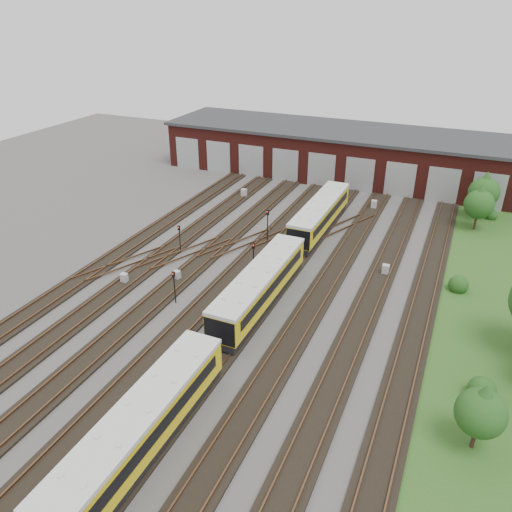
% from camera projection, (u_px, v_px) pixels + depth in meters
% --- Properties ---
extents(ground, '(120.00, 120.00, 0.00)m').
position_uv_depth(ground, '(211.00, 330.00, 37.24)').
color(ground, '#413F3D').
rests_on(ground, ground).
extents(track_network, '(30.40, 70.00, 0.33)m').
position_uv_depth(track_network, '(213.00, 324.00, 37.73)').
color(track_network, black).
rests_on(track_network, ground).
extents(maintenance_shed, '(51.00, 12.50, 6.35)m').
position_uv_depth(maintenance_shed, '(349.00, 153.00, 68.29)').
color(maintenance_shed, '#521914').
rests_on(maintenance_shed, ground).
extents(grass_verge, '(8.00, 55.00, 0.05)m').
position_uv_depth(grass_verge, '(489.00, 318.00, 38.59)').
color(grass_verge, '#234517').
rests_on(grass_verge, ground).
extents(metro_train, '(2.56, 45.87, 2.86)m').
position_uv_depth(metro_train, '(260.00, 286.00, 39.43)').
color(metro_train, black).
rests_on(metro_train, ground).
extents(signal_mast_0, '(0.24, 0.22, 2.88)m').
position_uv_depth(signal_mast_0, '(174.00, 283.00, 39.68)').
color(signal_mast_0, black).
rests_on(signal_mast_0, ground).
extents(signal_mast_1, '(0.24, 0.22, 2.82)m').
position_uv_depth(signal_mast_1, '(179.00, 235.00, 47.77)').
color(signal_mast_1, black).
rests_on(signal_mast_1, ground).
extents(signal_mast_2, '(0.30, 0.28, 2.95)m').
position_uv_depth(signal_mast_2, '(253.00, 254.00, 44.12)').
color(signal_mast_2, black).
rests_on(signal_mast_2, ground).
extents(signal_mast_3, '(0.29, 0.28, 3.59)m').
position_uv_depth(signal_mast_3, '(268.00, 222.00, 49.40)').
color(signal_mast_3, black).
rests_on(signal_mast_3, ground).
extents(relay_cabinet_0, '(0.58, 0.49, 0.93)m').
position_uv_depth(relay_cabinet_0, '(124.00, 278.00, 43.13)').
color(relay_cabinet_0, '#B0B3B6').
rests_on(relay_cabinet_0, ground).
extents(relay_cabinet_1, '(0.65, 0.55, 1.07)m').
position_uv_depth(relay_cabinet_1, '(244.00, 193.00, 61.80)').
color(relay_cabinet_1, '#B0B3B6').
rests_on(relay_cabinet_1, ground).
extents(relay_cabinet_2, '(0.65, 0.60, 0.88)m').
position_uv_depth(relay_cabinet_2, '(177.00, 275.00, 43.67)').
color(relay_cabinet_2, '#B0B3B6').
rests_on(relay_cabinet_2, ground).
extents(relay_cabinet_3, '(0.71, 0.61, 1.07)m').
position_uv_depth(relay_cabinet_3, '(374.00, 205.00, 58.36)').
color(relay_cabinet_3, '#B0B3B6').
rests_on(relay_cabinet_3, ground).
extents(relay_cabinet_4, '(0.61, 0.51, 1.00)m').
position_uv_depth(relay_cabinet_4, '(385.00, 270.00, 44.44)').
color(relay_cabinet_4, '#B0B3B6').
rests_on(relay_cabinet_4, ground).
extents(tree_0, '(3.32, 3.32, 5.49)m').
position_uv_depth(tree_0, '(485.00, 189.00, 54.45)').
color(tree_0, '#311E16').
rests_on(tree_0, ground).
extents(tree_1, '(3.06, 3.06, 5.08)m').
position_uv_depth(tree_1, '(480.00, 201.00, 51.90)').
color(tree_1, '#311E16').
rests_on(tree_1, ground).
extents(tree_3, '(2.70, 2.70, 4.48)m').
position_uv_depth(tree_3, '(482.00, 408.00, 26.17)').
color(tree_3, '#311E16').
rests_on(tree_3, ground).
extents(bush_0, '(1.74, 1.74, 1.74)m').
position_uv_depth(bush_0, '(483.00, 387.00, 30.49)').
color(bush_0, '#1D4212').
rests_on(bush_0, ground).
extents(bush_1, '(1.63, 1.63, 1.63)m').
position_uv_depth(bush_1, '(459.00, 282.00, 41.88)').
color(bush_1, '#1D4212').
rests_on(bush_1, ground).
extents(bush_2, '(1.31, 1.31, 1.31)m').
position_uv_depth(bush_2, '(492.00, 214.00, 55.63)').
color(bush_2, '#1D4212').
rests_on(bush_2, ground).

